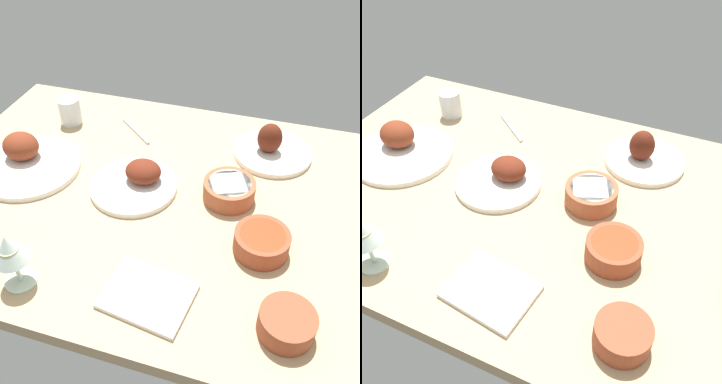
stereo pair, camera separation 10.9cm
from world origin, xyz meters
The scene contains 11 objects.
dining_table centered at (0.00, 0.00, 2.00)cm, with size 140.00×90.00×4.00cm, color tan.
plate_near_viewer centered at (20.22, 25.71, 6.50)cm, with size 22.76×22.76×10.52cm.
plate_center_main centered at (-12.32, 0.68, 6.11)cm, with size 23.42×23.42×7.44cm.
plate_far_side centered at (-45.75, 0.39, 6.38)cm, with size 28.90×28.90×9.15cm.
bowl_cream centered at (12.22, 3.51, 6.94)cm, with size 13.48×13.48×5.39cm.
bowl_pasta centered at (30.56, -30.86, 6.91)cm, with size 11.08×11.08×5.34cm.
bowl_sauce centered at (22.90, -11.81, 6.93)cm, with size 12.75×12.75×5.36cm.
wine_glass centered at (-25.12, -35.31, 13.93)cm, with size 7.60×7.60×14.00cm.
water_tumbler centered at (-44.47, 24.77, 8.28)cm, with size 6.95×6.95×8.56cm, color silver.
folded_napkin centered at (2.47, -31.36, 4.60)cm, with size 17.88×13.73×1.20cm, color white.
fork_loose centered at (-22.53, 25.69, 4.40)cm, with size 16.57×0.90×0.80cm, color silver.
Camera 1 is at (23.41, -77.55, 78.51)cm, focal length 39.13 mm.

